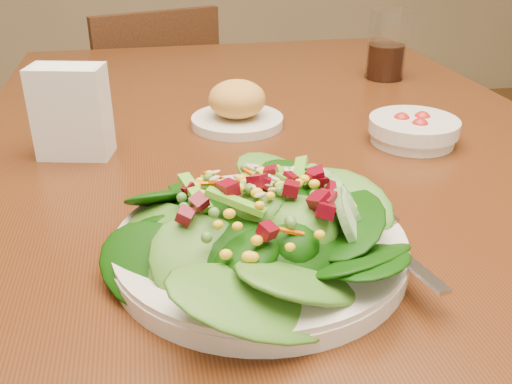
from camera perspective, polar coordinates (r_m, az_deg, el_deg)
dining_table at (r=0.85m, az=2.60°, el=-2.16°), size 0.90×1.40×0.75m
chair_far at (r=1.79m, az=-10.40°, el=5.73°), size 0.48×0.48×0.81m
salad_plate at (r=0.55m, az=1.42°, el=-3.69°), size 0.29×0.29×0.08m
bread_plate at (r=0.89m, az=-1.90°, el=8.44°), size 0.14×0.14×0.07m
tomato_bowl at (r=0.86m, az=15.45°, el=6.01°), size 0.13×0.13×0.04m
drinking_glass at (r=1.18m, az=12.92°, el=13.73°), size 0.08×0.08×0.13m
napkin_holder at (r=0.81m, az=-18.01°, el=7.85°), size 0.11×0.07×0.12m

